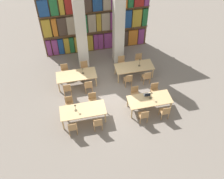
% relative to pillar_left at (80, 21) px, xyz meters
% --- Properties ---
extents(ground_plane, '(40.00, 40.00, 0.00)m').
position_rel_pillar_left_xyz_m(ground_plane, '(1.09, -3.06, -3.00)').
color(ground_plane, gray).
extents(bookshelf_bank, '(6.69, 0.35, 5.50)m').
position_rel_pillar_left_xyz_m(bookshelf_bank, '(1.10, 1.38, -0.41)').
color(bookshelf_bank, brown).
rests_on(bookshelf_bank, ground_plane).
extents(pillar_left, '(0.59, 0.59, 6.00)m').
position_rel_pillar_left_xyz_m(pillar_left, '(0.00, 0.00, 0.00)').
color(pillar_left, silver).
rests_on(pillar_left, ground_plane).
extents(pillar_center, '(0.59, 0.59, 6.00)m').
position_rel_pillar_left_xyz_m(pillar_center, '(2.18, 0.00, 0.00)').
color(pillar_center, silver).
rests_on(pillar_center, ground_plane).
extents(reading_table_0, '(2.22, 0.96, 0.72)m').
position_rel_pillar_left_xyz_m(reading_table_0, '(-0.61, -4.32, -2.35)').
color(reading_table_0, tan).
rests_on(reading_table_0, ground_plane).
extents(chair_0, '(0.42, 0.40, 0.90)m').
position_rel_pillar_left_xyz_m(chair_0, '(-1.22, -5.08, -2.51)').
color(chair_0, tan).
rests_on(chair_0, ground_plane).
extents(chair_1, '(0.42, 0.40, 0.90)m').
position_rel_pillar_left_xyz_m(chair_1, '(-1.22, -3.56, -2.51)').
color(chair_1, tan).
rests_on(chair_1, ground_plane).
extents(chair_2, '(0.42, 0.40, 0.90)m').
position_rel_pillar_left_xyz_m(chair_2, '(-0.01, -5.08, -2.51)').
color(chair_2, tan).
rests_on(chair_2, ground_plane).
extents(chair_3, '(0.42, 0.40, 0.90)m').
position_rel_pillar_left_xyz_m(chair_3, '(-0.01, -3.56, -2.51)').
color(chair_3, tan).
rests_on(chair_3, ground_plane).
extents(desk_lamp_0, '(0.14, 0.14, 0.43)m').
position_rel_pillar_left_xyz_m(desk_lamp_0, '(-0.94, -4.27, -1.99)').
color(desk_lamp_0, brown).
rests_on(desk_lamp_0, reading_table_0).
extents(reading_table_1, '(2.22, 0.96, 0.72)m').
position_rel_pillar_left_xyz_m(reading_table_1, '(2.79, -4.34, -2.35)').
color(reading_table_1, tan).
rests_on(reading_table_1, ground_plane).
extents(chair_4, '(0.42, 0.40, 0.90)m').
position_rel_pillar_left_xyz_m(chair_4, '(2.25, -5.10, -2.51)').
color(chair_4, tan).
rests_on(chair_4, ground_plane).
extents(chair_5, '(0.42, 0.40, 0.90)m').
position_rel_pillar_left_xyz_m(chair_5, '(2.25, -3.58, -2.51)').
color(chair_5, tan).
rests_on(chair_5, ground_plane).
extents(chair_6, '(0.42, 0.40, 0.90)m').
position_rel_pillar_left_xyz_m(chair_6, '(3.35, -5.10, -2.51)').
color(chair_6, tan).
rests_on(chair_6, ground_plane).
extents(chair_7, '(0.42, 0.40, 0.90)m').
position_rel_pillar_left_xyz_m(chair_7, '(3.35, -3.58, -2.51)').
color(chair_7, tan).
rests_on(chair_7, ground_plane).
extents(desk_lamp_1, '(0.14, 0.14, 0.46)m').
position_rel_pillar_left_xyz_m(desk_lamp_1, '(2.86, -4.30, -1.97)').
color(desk_lamp_1, brown).
rests_on(desk_lamp_1, reading_table_1).
extents(laptop, '(0.32, 0.22, 0.21)m').
position_rel_pillar_left_xyz_m(laptop, '(2.74, -4.06, -2.24)').
color(laptop, silver).
rests_on(laptop, reading_table_1).
extents(reading_table_2, '(2.22, 0.96, 0.72)m').
position_rel_pillar_left_xyz_m(reading_table_2, '(-0.62, -1.72, -2.35)').
color(reading_table_2, tan).
rests_on(reading_table_2, ground_plane).
extents(chair_8, '(0.42, 0.40, 0.90)m').
position_rel_pillar_left_xyz_m(chair_8, '(-1.23, -2.48, -2.51)').
color(chair_8, tan).
rests_on(chair_8, ground_plane).
extents(chair_9, '(0.42, 0.40, 0.90)m').
position_rel_pillar_left_xyz_m(chair_9, '(-1.23, -0.96, -2.51)').
color(chair_9, tan).
rests_on(chair_9, ground_plane).
extents(chair_10, '(0.42, 0.40, 0.90)m').
position_rel_pillar_left_xyz_m(chair_10, '(-0.07, -2.48, -2.51)').
color(chair_10, tan).
rests_on(chair_10, ground_plane).
extents(chair_11, '(0.42, 0.40, 0.90)m').
position_rel_pillar_left_xyz_m(chair_11, '(-0.07, -0.96, -2.51)').
color(chair_11, tan).
rests_on(chair_11, ground_plane).
extents(desk_lamp_2, '(0.14, 0.14, 0.40)m').
position_rel_pillar_left_xyz_m(desk_lamp_2, '(-0.24, -1.68, -2.01)').
color(desk_lamp_2, brown).
rests_on(desk_lamp_2, reading_table_2).
extents(reading_table_3, '(2.22, 0.96, 0.72)m').
position_rel_pillar_left_xyz_m(reading_table_3, '(2.73, -1.71, -2.35)').
color(reading_table_3, tan).
rests_on(reading_table_3, ground_plane).
extents(chair_12, '(0.42, 0.40, 0.90)m').
position_rel_pillar_left_xyz_m(chair_12, '(2.18, -2.47, -2.51)').
color(chair_12, tan).
rests_on(chair_12, ground_plane).
extents(chair_13, '(0.42, 0.40, 0.90)m').
position_rel_pillar_left_xyz_m(chair_13, '(2.18, -0.95, -2.51)').
color(chair_13, tan).
rests_on(chair_13, ground_plane).
extents(chair_14, '(0.42, 0.40, 0.90)m').
position_rel_pillar_left_xyz_m(chair_14, '(3.26, -2.47, -2.51)').
color(chair_14, tan).
rests_on(chair_14, ground_plane).
extents(chair_15, '(0.42, 0.40, 0.90)m').
position_rel_pillar_left_xyz_m(chair_15, '(3.26, -0.95, -2.51)').
color(chair_15, tan).
rests_on(chair_15, ground_plane).
extents(desk_lamp_3, '(0.14, 0.14, 0.50)m').
position_rel_pillar_left_xyz_m(desk_lamp_3, '(3.02, -1.72, -1.94)').
color(desk_lamp_3, brown).
rests_on(desk_lamp_3, reading_table_3).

